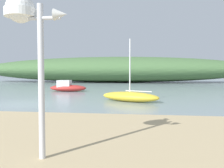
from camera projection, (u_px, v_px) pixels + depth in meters
ground_plane at (20, 104)px, 13.85m from camera, size 120.00×120.00×0.00m
distant_hill at (112, 70)px, 42.18m from camera, size 49.45×10.42×4.48m
mast_structure at (26, 21)px, 4.58m from camera, size 1.23×0.60×3.20m
sailboat_by_sandbar at (130, 96)px, 15.06m from camera, size 4.06×2.62×3.96m
motorboat_far_left at (67, 87)px, 22.75m from camera, size 3.54×1.37×1.07m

